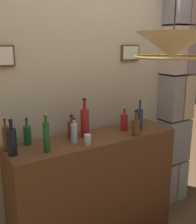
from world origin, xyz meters
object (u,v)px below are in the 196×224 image
Objects in this scene: liquor_bottle_vermouth at (85,122)px; liquor_bottle_scotch at (6,138)px; liquor_bottle_rum at (27,135)px; liquor_bottle_vodka at (74,133)px; liquor_bottle_sherry at (124,122)px; liquor_bottle_amaro at (46,136)px; glass_tumbler_rocks at (88,140)px; liquor_bottle_rye at (136,126)px; pendant_lamp at (173,46)px; liquor_bottle_tequila at (140,119)px; liquor_bottle_whiskey at (72,129)px; liquor_bottle_brandy at (12,141)px.

liquor_bottle_vermouth is 1.36× the size of liquor_bottle_scotch.
liquor_bottle_vermouth is (0.51, -0.08, 0.06)m from liquor_bottle_rum.
liquor_bottle_rum reaches higher than liquor_bottle_vodka.
liquor_bottle_sherry is 0.86m from liquor_bottle_amaro.
liquor_bottle_rye is at bearing -3.43° from glass_tumbler_rocks.
liquor_bottle_sherry is 1.07× the size of liquor_bottle_vodka.
liquor_bottle_sherry is 0.52m from glass_tumbler_rocks.
liquor_bottle_amaro is 0.33m from liquor_bottle_scotch.
pendant_lamp is (0.41, -0.51, 0.78)m from glass_tumbler_rocks.
liquor_bottle_tequila is 0.94× the size of liquor_bottle_amaro.
liquor_bottle_whiskey is at bearing 30.50° from liquor_bottle_amaro.
liquor_bottle_vermouth is at bearing 152.38° from liquor_bottle_rye.
liquor_bottle_sherry is at bearing -4.56° from liquor_bottle_scotch.
liquor_bottle_brandy is at bearing -136.69° from liquor_bottle_rum.
liquor_bottle_brandy is at bearing 161.94° from liquor_bottle_amaro.
liquor_bottle_scotch is (-0.54, 0.13, 0.02)m from liquor_bottle_vodka.
glass_tumbler_rocks is at bearing -164.02° from liquor_bottle_sherry.
liquor_bottle_scotch is at bearing 173.62° from liquor_bottle_tequila.
liquor_bottle_rum is 0.52m from liquor_bottle_vermouth.
liquor_bottle_vodka is (0.36, -0.17, 0.00)m from liquor_bottle_rum.
glass_tumbler_rocks is 0.15× the size of pendant_lamp.
glass_tumbler_rocks is (0.04, -0.22, -0.04)m from liquor_bottle_whiskey.
liquor_bottle_rye reaches higher than liquor_bottle_sherry.
liquor_bottle_tequila reaches higher than liquor_bottle_rum.
liquor_bottle_vodka is at bearing 167.04° from liquor_bottle_rye.
liquor_bottle_tequila reaches higher than liquor_bottle_rye.
liquor_bottle_vermouth is 0.70m from liquor_bottle_scotch.
pendant_lamp is at bearing -31.70° from liquor_bottle_brandy.
liquor_bottle_sherry is at bearing 4.00° from liquor_bottle_vodka.
liquor_bottle_rum is at bearing 162.02° from liquor_bottle_rye.
liquor_bottle_amaro is at bearing -160.05° from liquor_bottle_vermouth.
glass_tumbler_rocks is at bearing -32.37° from liquor_bottle_rum.
liquor_bottle_vodka reaches higher than glass_tumbler_rocks.
pendant_lamp is at bearing -97.95° from liquor_bottle_sherry.
liquor_bottle_vermouth is at bearing 19.95° from liquor_bottle_amaro.
liquor_bottle_vermouth is 1.14× the size of liquor_bottle_amaro.
liquor_bottle_rum reaches higher than glass_tumbler_rocks.
liquor_bottle_rum is 2.59× the size of glass_tumbler_rocks.
liquor_bottle_vodka is 2.49× the size of glass_tumbler_rocks.
liquor_bottle_vermouth is 1.49× the size of liquor_bottle_rye.
liquor_bottle_rye is at bearing -88.41° from liquor_bottle_sherry.
liquor_bottle_amaro is (0.25, -0.08, 0.02)m from liquor_bottle_brandy.
liquor_bottle_sherry is at bearing -7.97° from liquor_bottle_rum.
liquor_bottle_whiskey is 0.99× the size of liquor_bottle_vodka.
pendant_lamp is (-0.24, -0.60, 0.71)m from liquor_bottle_tequila.
liquor_bottle_amaro reaches higher than liquor_bottle_tequila.
liquor_bottle_rum is at bearing 154.49° from liquor_bottle_vodka.
liquor_bottle_scotch is (-1.12, 0.26, 0.02)m from liquor_bottle_rye.
liquor_bottle_tequila reaches higher than liquor_bottle_scotch.
pendant_lamp reaches higher than liquor_bottle_vermouth.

